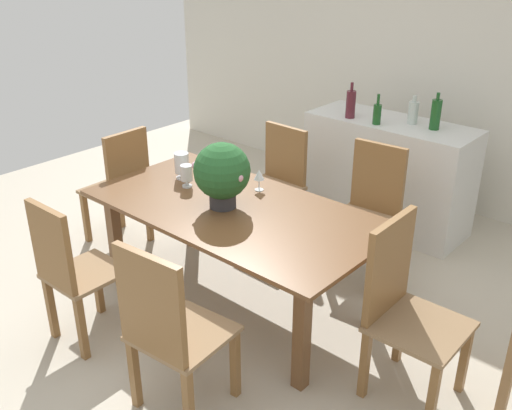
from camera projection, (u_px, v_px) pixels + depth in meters
The scene contains 18 objects.
ground_plane at pixel (231, 304), 4.10m from camera, with size 7.04×7.04×0.00m, color #BCB29E.
back_wall at pixel (426, 62), 5.31m from camera, with size 6.40×0.10×2.60m, color beige.
dining_table at pixel (235, 220), 3.87m from camera, with size 2.00×1.04×0.74m.
chair_foot_end at pixel (403, 302), 3.15m from camera, with size 0.48×0.48×1.03m.
chair_far_right at pixel (370, 205), 4.31m from camera, with size 0.48×0.47×1.00m.
chair_near_left at pixel (70, 268), 3.52m from camera, with size 0.41×0.44×0.98m.
chair_near_right at pixel (167, 326), 2.95m from camera, with size 0.51×0.50×1.03m.
chair_head_end at pixel (121, 184), 4.66m from camera, with size 0.47×0.43×1.00m.
chair_far_left at pixel (277, 177), 4.85m from camera, with size 0.47×0.46×0.94m.
flower_centerpiece at pixel (222, 173), 3.73m from camera, with size 0.37×0.37×0.44m.
crystal_vase_left at pixel (182, 164), 4.22m from camera, with size 0.11×0.11×0.20m.
crystal_vase_center_near at pixel (187, 174), 4.09m from camera, with size 0.08×0.08×0.16m.
wine_glass at pixel (259, 175), 4.03m from camera, with size 0.07×0.07×0.15m.
kitchen_counter at pixel (387, 173), 5.07m from camera, with size 1.42×0.55×0.94m, color silver.
wine_bottle_dark at pixel (436, 114), 4.62m from camera, with size 0.08×0.08×0.30m.
wine_bottle_green at pixel (413, 112), 4.77m from camera, with size 0.08×0.08×0.23m.
wine_bottle_amber at pixel (351, 104), 4.91m from camera, with size 0.08×0.08×0.30m.
wine_bottle_clear at pixel (377, 114), 4.76m from camera, with size 0.07×0.07×0.25m.
Camera 1 is at (2.39, -2.44, 2.38)m, focal length 40.99 mm.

